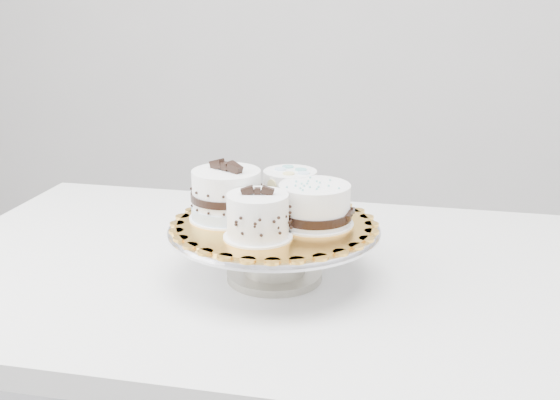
% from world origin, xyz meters
% --- Properties ---
extents(table, '(1.16, 0.78, 0.75)m').
position_xyz_m(table, '(0.05, 0.03, 0.67)').
color(table, white).
rests_on(table, floor).
extents(cake_stand, '(0.33, 0.33, 0.09)m').
position_xyz_m(cake_stand, '(0.09, -0.02, 0.81)').
color(cake_stand, gray).
rests_on(cake_stand, table).
extents(cake_board, '(0.40, 0.40, 0.00)m').
position_xyz_m(cake_board, '(0.09, -0.02, 0.84)').
color(cake_board, gold).
rests_on(cake_board, cake_stand).
extents(cake_swirl, '(0.11, 0.11, 0.08)m').
position_xyz_m(cake_swirl, '(0.09, -0.09, 0.88)').
color(cake_swirl, white).
rests_on(cake_swirl, cake_board).
extents(cake_banded, '(0.15, 0.15, 0.10)m').
position_xyz_m(cake_banded, '(0.02, -0.02, 0.88)').
color(cake_banded, white).
rests_on(cake_banded, cake_board).
extents(cake_dots, '(0.11, 0.11, 0.07)m').
position_xyz_m(cake_dots, '(0.10, 0.05, 0.88)').
color(cake_dots, white).
rests_on(cake_dots, cake_board).
extents(cake_ribbon, '(0.13, 0.12, 0.07)m').
position_xyz_m(cake_ribbon, '(0.16, -0.01, 0.87)').
color(cake_ribbon, white).
rests_on(cake_ribbon, cake_board).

